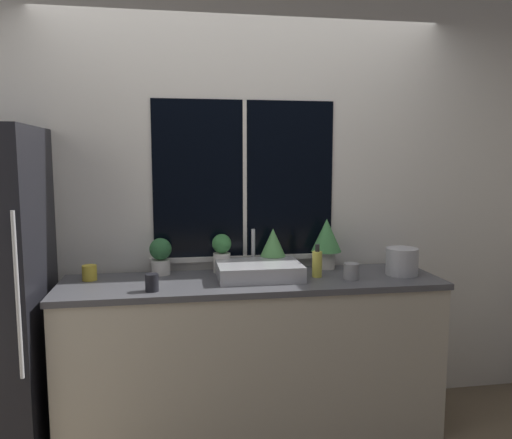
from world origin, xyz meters
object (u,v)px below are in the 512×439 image
potted_plant_center_left (222,252)px  soap_bottle (317,263)px  potted_plant_center_right (273,247)px  potted_plant_far_right (326,239)px  sink (259,270)px  mug_grey (351,271)px  mug_black (152,283)px  kettle (402,260)px  mug_yellow (90,273)px  potted_plant_far_left (161,255)px

potted_plant_center_left → soap_bottle: size_ratio=1.22×
potted_plant_center_right → potted_plant_far_right: potted_plant_far_right is taller
sink → potted_plant_far_right: 0.52m
potted_plant_center_left → mug_grey: bearing=-22.0°
soap_bottle → mug_black: size_ratio=2.10×
sink → mug_grey: 0.54m
sink → kettle: bearing=-3.8°
soap_bottle → mug_grey: size_ratio=2.11×
sink → mug_yellow: 0.98m
soap_bottle → mug_grey: (0.18, -0.08, -0.04)m
mug_yellow → soap_bottle: bearing=-5.7°
mug_grey → mug_yellow: mug_grey is taller
potted_plant_far_left → potted_plant_center_left: potted_plant_center_left is taller
potted_plant_far_right → mug_yellow: 1.45m
potted_plant_far_right → soap_bottle: 0.27m
soap_bottle → mug_black: (-0.95, -0.17, -0.03)m
mug_grey → mug_black: bearing=-175.6°
potted_plant_center_right → sink: bearing=-123.8°
kettle → soap_bottle: bearing=177.1°
potted_plant_center_right → kettle: size_ratio=1.38×
mug_grey → sink: bearing=167.8°
mug_yellow → kettle: kettle is taller
kettle → mug_black: bearing=-174.4°
potted_plant_center_left → kettle: 1.09m
potted_plant_center_left → potted_plant_center_right: potted_plant_center_right is taller
sink → soap_bottle: bearing=-5.2°
potted_plant_center_right → mug_black: potted_plant_center_right is taller
potted_plant_far_right → kettle: bearing=-30.7°
potted_plant_far_right → sink: bearing=-158.9°
mug_black → kettle: bearing=5.6°
potted_plant_far_left → kettle: bearing=-9.4°
kettle → potted_plant_far_left: bearing=170.6°
sink → mug_yellow: sink is taller
potted_plant_center_right → mug_yellow: (-1.09, -0.08, -0.10)m
potted_plant_center_left → potted_plant_far_right: size_ratio=0.75×
mug_grey → mug_yellow: (-1.50, 0.21, -0.00)m
potted_plant_far_left → potted_plant_center_left: size_ratio=0.93×
mug_black → potted_plant_far_left: bearing=84.4°
potted_plant_far_left → soap_bottle: size_ratio=1.14×
potted_plant_center_left → mug_grey: 0.79m
mug_black → mug_grey: bearing=4.4°
sink → mug_grey: size_ratio=5.24×
potted_plant_center_right → kettle: 0.79m
potted_plant_far_left → potted_plant_center_right: bearing=-0.0°
potted_plant_far_left → mug_grey: potted_plant_far_left is taller
sink → mug_yellow: (-0.97, 0.10, -0.00)m
mug_grey → potted_plant_center_left: bearing=158.0°
potted_plant_center_right → potted_plant_far_right: bearing=0.0°
potted_plant_center_left → mug_black: (-0.41, -0.38, -0.08)m
potted_plant_far_left → mug_yellow: size_ratio=2.53×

